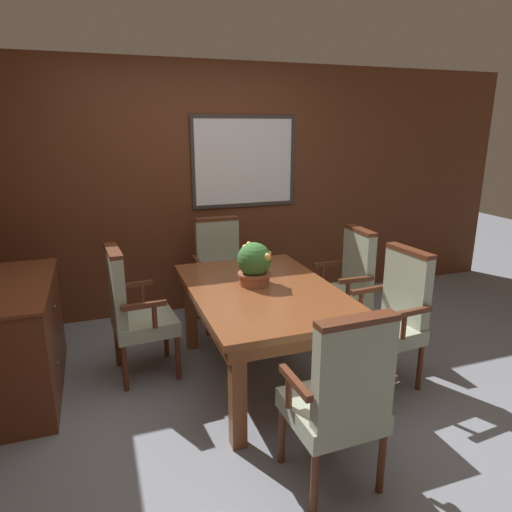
{
  "coord_description": "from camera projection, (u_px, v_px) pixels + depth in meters",
  "views": [
    {
      "loc": [
        -0.99,
        -2.62,
        1.85
      ],
      "look_at": [
        0.09,
        0.42,
        0.92
      ],
      "focal_mm": 32.0,
      "sensor_mm": 36.0,
      "label": 1
    }
  ],
  "objects": [
    {
      "name": "chair_right_near",
      "position": [
        393.0,
        313.0,
        3.3
      ],
      "size": [
        0.49,
        0.53,
        1.02
      ],
      "rotation": [
        0.0,
        0.0,
        -1.48
      ],
      "color": "#562B19",
      "rests_on": "ground_plane"
    },
    {
      "name": "wall_back",
      "position": [
        200.0,
        190.0,
        4.56
      ],
      "size": [
        7.2,
        0.08,
        2.45
      ],
      "color": "#5B2D19",
      "rests_on": "ground_plane"
    },
    {
      "name": "sideboard_cabinet",
      "position": [
        17.0,
        340.0,
        3.17
      ],
      "size": [
        0.55,
        1.19,
        0.82
      ],
      "color": "brown",
      "rests_on": "ground_plane"
    },
    {
      "name": "dining_table",
      "position": [
        263.0,
        301.0,
        3.31
      ],
      "size": [
        1.02,
        1.55,
        0.72
      ],
      "color": "brown",
      "rests_on": "ground_plane"
    },
    {
      "name": "chair_left_far",
      "position": [
        133.0,
        309.0,
        3.38
      ],
      "size": [
        0.48,
        0.53,
        1.02
      ],
      "rotation": [
        0.0,
        0.0,
        1.65
      ],
      "color": "#562B19",
      "rests_on": "ground_plane"
    },
    {
      "name": "ground_plane",
      "position": [
        264.0,
        399.0,
        3.2
      ],
      "size": [
        14.0,
        14.0,
        0.0
      ],
      "primitive_type": "plane",
      "color": "gray"
    },
    {
      "name": "chair_head_near",
      "position": [
        340.0,
        396.0,
        2.29
      ],
      "size": [
        0.51,
        0.46,
        1.02
      ],
      "rotation": [
        0.0,
        0.0,
        3.17
      ],
      "color": "#562B19",
      "rests_on": "ground_plane"
    },
    {
      "name": "chair_right_far",
      "position": [
        346.0,
        282.0,
        3.94
      ],
      "size": [
        0.46,
        0.51,
        1.02
      ],
      "rotation": [
        0.0,
        0.0,
        -1.6
      ],
      "color": "#562B19",
      "rests_on": "ground_plane"
    },
    {
      "name": "chair_head_far",
      "position": [
        221.0,
        268.0,
        4.34
      ],
      "size": [
        0.51,
        0.46,
        1.02
      ],
      "rotation": [
        0.0,
        0.0,
        -0.02
      ],
      "color": "#562B19",
      "rests_on": "ground_plane"
    },
    {
      "name": "potted_plant",
      "position": [
        254.0,
        264.0,
        3.32
      ],
      "size": [
        0.26,
        0.25,
        0.31
      ],
      "color": "#9E5638",
      "rests_on": "dining_table"
    }
  ]
}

